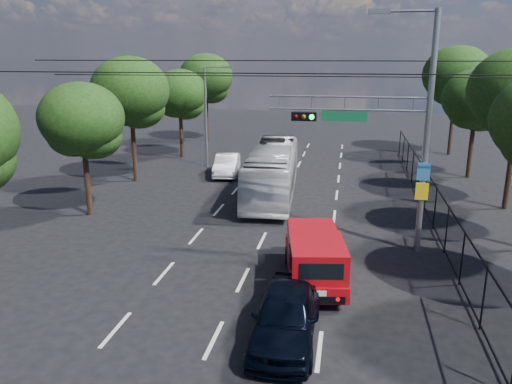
% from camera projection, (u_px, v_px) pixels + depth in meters
% --- Properties ---
extents(ground, '(120.00, 120.00, 0.00)m').
position_uv_depth(ground, '(214.00, 340.00, 14.22)').
color(ground, black).
rests_on(ground, ground).
extents(lane_markings, '(6.12, 38.00, 0.01)m').
position_uv_depth(lane_markings, '(281.00, 202.00, 27.48)').
color(lane_markings, beige).
rests_on(lane_markings, ground).
extents(signal_mast, '(6.43, 0.39, 9.50)m').
position_uv_depth(signal_mast, '(396.00, 124.00, 19.46)').
color(signal_mast, slate).
rests_on(signal_mast, ground).
extents(streetlight_left, '(2.09, 0.22, 7.08)m').
position_uv_depth(streetlight_left, '(208.00, 112.00, 35.13)').
color(streetlight_left, slate).
rests_on(streetlight_left, ground).
extents(utility_wires, '(22.00, 5.04, 0.74)m').
position_uv_depth(utility_wires, '(266.00, 70.00, 20.66)').
color(utility_wires, black).
rests_on(utility_wires, ground).
extents(fence_right, '(0.06, 34.03, 2.00)m').
position_uv_depth(fence_right, '(431.00, 200.00, 24.13)').
color(fence_right, black).
rests_on(fence_right, ground).
extents(tree_right_d, '(4.32, 4.32, 7.02)m').
position_uv_depth(tree_right_d, '(476.00, 103.00, 31.77)').
color(tree_right_d, black).
rests_on(tree_right_d, ground).
extents(tree_right_e, '(5.28, 5.28, 8.58)m').
position_uv_depth(tree_right_e, '(457.00, 80.00, 39.03)').
color(tree_right_e, black).
rests_on(tree_right_e, ground).
extents(tree_left_b, '(4.08, 4.08, 6.63)m').
position_uv_depth(tree_left_b, '(83.00, 124.00, 24.12)').
color(tree_left_b, black).
rests_on(tree_left_b, ground).
extents(tree_left_c, '(4.80, 4.80, 7.80)m').
position_uv_depth(tree_left_c, '(131.00, 96.00, 30.64)').
color(tree_left_c, black).
rests_on(tree_left_c, ground).
extents(tree_left_d, '(4.20, 4.20, 6.83)m').
position_uv_depth(tree_left_d, '(180.00, 97.00, 38.33)').
color(tree_left_d, black).
rests_on(tree_left_d, ground).
extents(tree_left_e, '(4.92, 4.92, 7.99)m').
position_uv_depth(tree_left_e, '(206.00, 81.00, 45.73)').
color(tree_left_e, black).
rests_on(tree_left_e, ground).
extents(red_pickup, '(2.60, 5.24, 1.87)m').
position_uv_depth(red_pickup, '(314.00, 256.00, 17.58)').
color(red_pickup, black).
rests_on(red_pickup, ground).
extents(navy_hatchback, '(1.81, 4.46, 1.52)m').
position_uv_depth(navy_hatchback, '(286.00, 315.00, 14.06)').
color(navy_hatchback, black).
rests_on(navy_hatchback, ground).
extents(white_bus, '(3.13, 10.56, 2.90)m').
position_uv_depth(white_bus, '(272.00, 171.00, 28.35)').
color(white_bus, silver).
rests_on(white_bus, ground).
extents(white_van, '(2.03, 4.40, 1.40)m').
position_uv_depth(white_van, '(227.00, 165.00, 33.49)').
color(white_van, silver).
rests_on(white_van, ground).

